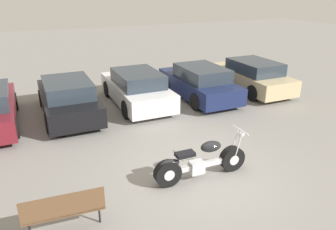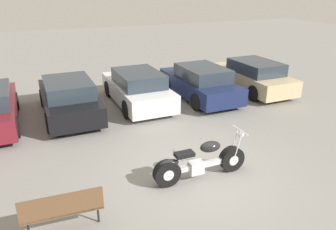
{
  "view_description": "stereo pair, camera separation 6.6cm",
  "coord_description": "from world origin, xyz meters",
  "px_view_note": "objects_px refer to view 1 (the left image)",
  "views": [
    {
      "loc": [
        -3.5,
        -5.93,
        4.26
      ],
      "look_at": [
        -0.02,
        1.89,
        0.85
      ],
      "focal_mm": 35.0,
      "sensor_mm": 36.0,
      "label": 1
    },
    {
      "loc": [
        -3.44,
        -5.96,
        4.26
      ],
      "look_at": [
        -0.02,
        1.89,
        0.85
      ],
      "focal_mm": 35.0,
      "sensor_mm": 36.0,
      "label": 2
    }
  ],
  "objects_px": {
    "motorcycle": "(200,162)",
    "parked_car_black": "(68,98)",
    "parked_car_navy": "(199,83)",
    "parked_car_white": "(137,88)",
    "parked_car_champagne": "(251,76)",
    "park_bench": "(64,209)"
  },
  "relations": [
    {
      "from": "parked_car_black",
      "to": "parked_car_champagne",
      "type": "height_order",
      "value": "same"
    },
    {
      "from": "parked_car_navy",
      "to": "parked_car_champagne",
      "type": "relative_size",
      "value": 1.0
    },
    {
      "from": "parked_car_white",
      "to": "park_bench",
      "type": "relative_size",
      "value": 2.85
    },
    {
      "from": "parked_car_navy",
      "to": "parked_car_black",
      "type": "bearing_deg",
      "value": 178.55
    },
    {
      "from": "parked_car_white",
      "to": "parked_car_champagne",
      "type": "height_order",
      "value": "same"
    },
    {
      "from": "parked_car_black",
      "to": "parked_car_white",
      "type": "bearing_deg",
      "value": 3.47
    },
    {
      "from": "parked_car_navy",
      "to": "parked_car_champagne",
      "type": "distance_m",
      "value": 2.54
    },
    {
      "from": "motorcycle",
      "to": "park_bench",
      "type": "height_order",
      "value": "motorcycle"
    },
    {
      "from": "parked_car_navy",
      "to": "motorcycle",
      "type": "bearing_deg",
      "value": -118.79
    },
    {
      "from": "motorcycle",
      "to": "parked_car_white",
      "type": "distance_m",
      "value": 5.52
    },
    {
      "from": "parked_car_black",
      "to": "parked_car_white",
      "type": "distance_m",
      "value": 2.54
    },
    {
      "from": "parked_car_black",
      "to": "park_bench",
      "type": "bearing_deg",
      "value": -98.93
    },
    {
      "from": "park_bench",
      "to": "parked_car_white",
      "type": "bearing_deg",
      "value": 60.52
    },
    {
      "from": "motorcycle",
      "to": "parked_car_black",
      "type": "relative_size",
      "value": 0.56
    },
    {
      "from": "parked_car_black",
      "to": "parked_car_navy",
      "type": "distance_m",
      "value": 5.08
    },
    {
      "from": "motorcycle",
      "to": "parked_car_white",
      "type": "bearing_deg",
      "value": 86.54
    },
    {
      "from": "parked_car_black",
      "to": "parked_car_white",
      "type": "height_order",
      "value": "same"
    },
    {
      "from": "park_bench",
      "to": "parked_car_champagne",
      "type": "bearing_deg",
      "value": 34.46
    },
    {
      "from": "parked_car_white",
      "to": "parked_car_navy",
      "type": "height_order",
      "value": "same"
    },
    {
      "from": "parked_car_black",
      "to": "park_bench",
      "type": "distance_m",
      "value": 6.07
    },
    {
      "from": "parked_car_navy",
      "to": "parked_car_white",
      "type": "bearing_deg",
      "value": 173.64
    },
    {
      "from": "parked_car_black",
      "to": "park_bench",
      "type": "relative_size",
      "value": 2.85
    }
  ]
}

